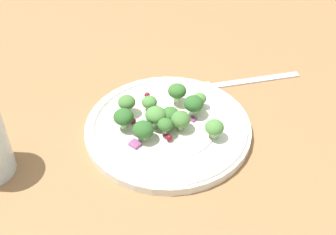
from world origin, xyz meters
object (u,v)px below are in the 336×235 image
object	(u,v)px
plate	(168,127)
broccoli_floret_2	(199,99)
broccoli_floret_0	(149,103)
fork	(238,82)
broccoli_floret_1	(170,115)

from	to	relation	value
plate	broccoli_floret_2	bearing A→B (deg)	-118.12
broccoli_floret_0	fork	world-z (taller)	broccoli_floret_0
broccoli_floret_1	broccoli_floret_2	xyz separation A→B (cm)	(-2.60, -5.16, -0.35)
plate	broccoli_floret_0	size ratio (longest dim) A/B	10.39
broccoli_floret_0	broccoli_floret_1	xyz separation A→B (cm)	(-3.95, 1.97, 0.50)
broccoli_floret_1	broccoli_floret_2	distance (cm)	5.79
fork	plate	bearing A→B (deg)	66.58
broccoli_floret_1	fork	size ratio (longest dim) A/B	0.15
plate	broccoli_floret_1	size ratio (longest dim) A/B	9.30
broccoli_floret_1	fork	bearing A→B (deg)	-112.82
plate	fork	world-z (taller)	plate
broccoli_floret_1	broccoli_floret_0	bearing A→B (deg)	-26.55
plate	broccoli_floret_2	size ratio (longest dim) A/B	11.47
broccoli_floret_2	broccoli_floret_1	bearing A→B (deg)	63.29
broccoli_floret_2	plate	bearing A→B (deg)	61.88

